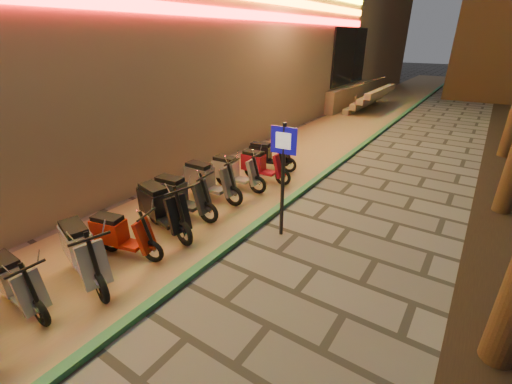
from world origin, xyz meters
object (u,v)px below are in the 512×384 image
Objects in this scene: pedestrian_sign at (283,166)px; scooter_7 at (180,195)px; scooter_3 at (15,282)px; scooter_11 at (267,155)px; scooter_8 at (207,180)px; scooter_4 at (82,251)px; scooter_5 at (120,234)px; scooter_10 at (260,165)px; scooter_9 at (233,171)px; scooter_6 at (161,207)px.

pedestrian_sign reaches higher than scooter_7.
scooter_3 is 3.55m from scooter_7.
scooter_8 is at bearing -103.25° from scooter_11.
scooter_4 is (0.21, 0.98, 0.07)m from scooter_3.
scooter_5 is 0.95× the size of scooter_10.
scooter_10 reaches higher than scooter_5.
scooter_5 is 1.81m from scooter_7.
scooter_9 is at bearing 79.19° from scooter_8.
pedestrian_sign is 4.85m from scooter_3.
scooter_9 is (-0.09, 2.65, -0.05)m from scooter_6.
scooter_9 is at bearing 104.28° from scooter_6.
scooter_8 is (-0.30, 2.84, 0.07)m from scooter_5.
scooter_10 is at bearing -80.67° from scooter_11.
scooter_4 reaches higher than scooter_9.
scooter_6 is at bearing -99.35° from scooter_11.
scooter_9 is at bearing 144.01° from pedestrian_sign.
scooter_9 reaches higher than scooter_3.
scooter_11 is at bearing 103.81° from scooter_6.
scooter_8 reaches higher than scooter_9.
pedestrian_sign is 1.63× the size of scooter_3.
scooter_6 reaches higher than scooter_10.
scooter_3 is at bearing -90.22° from scooter_8.
scooter_4 is at bearing -93.01° from scooter_9.
scooter_9 is (-0.22, 4.51, -0.03)m from scooter_4.
scooter_7 is at bearing -100.08° from scooter_10.
scooter_6 is at bearing -155.62° from pedestrian_sign.
scooter_8 is at bearing 110.96° from scooter_4.
scooter_6 is 3.56m from scooter_10.
scooter_7 is 1.04× the size of scooter_9.
scooter_3 is 0.95× the size of scooter_10.
scooter_6 reaches higher than scooter_3.
scooter_10 is (0.29, 6.40, 0.02)m from scooter_3.
scooter_11 is (-0.04, 7.29, 0.02)m from scooter_3.
scooter_8 is (-0.07, 1.05, 0.01)m from scooter_7.
scooter_7 reaches higher than scooter_5.
scooter_4 is 1.02× the size of scooter_7.
scooter_3 is at bearing -86.44° from scooter_4.
scooter_8 is 0.91m from scooter_9.
scooter_4 is at bearing -98.70° from scooter_11.
pedestrian_sign reaches higher than scooter_5.
scooter_4 is 1.15× the size of scooter_5.
scooter_6 is 1.15× the size of scooter_10.
scooter_3 is at bearing -95.65° from scooter_9.
scooter_6 is at bearing -96.00° from scooter_10.
scooter_4 is 1.10× the size of scooter_10.
scooter_10 is 1.01× the size of scooter_11.
scooter_6 is at bearing 109.14° from scooter_4.
pedestrian_sign is 2.76m from scooter_6.
scooter_3 is 0.91× the size of scooter_9.
scooter_7 is (-0.08, 3.55, 0.06)m from scooter_3.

